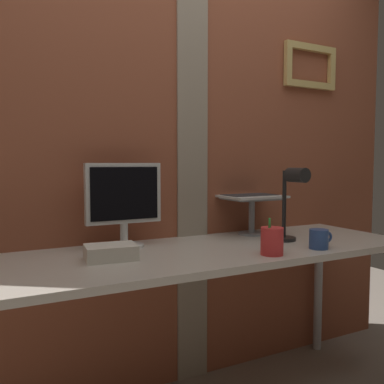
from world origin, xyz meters
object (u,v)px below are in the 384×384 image
coffee_mug (319,239)px  pen_cup (272,241)px  monitor (124,199)px  laptop (244,187)px  desk_lamp (292,196)px

coffee_mug → pen_cup: bearing=180.0°
monitor → coffee_mug: monitor is taller
monitor → pen_cup: monitor is taller
laptop → desk_lamp: bearing=-82.5°
pen_cup → coffee_mug: (0.27, -0.00, -0.01)m
laptop → coffee_mug: laptop is taller
desk_lamp → coffee_mug: bearing=-86.9°
coffee_mug → laptop: bearing=96.0°
desk_lamp → pen_cup: desk_lamp is taller
monitor → desk_lamp: monitor is taller
monitor → coffee_mug: 0.90m
desk_lamp → pen_cup: 0.35m
desk_lamp → monitor: bearing=160.9°
laptop → coffee_mug: bearing=-84.0°
monitor → laptop: 0.72m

